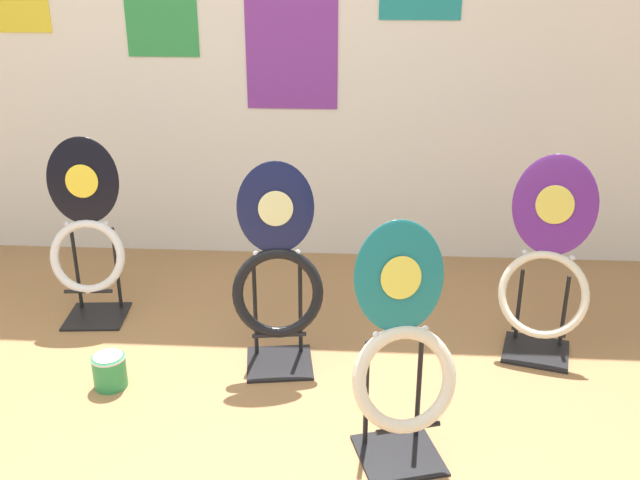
% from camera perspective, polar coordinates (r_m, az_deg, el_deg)
% --- Properties ---
extents(wall_back, '(8.00, 0.07, 2.60)m').
position_cam_1_polar(wall_back, '(4.01, -8.47, 16.71)').
color(wall_back, silver).
rests_on(wall_back, ground_plane).
extents(toilet_seat_display_teal_sax, '(0.40, 0.35, 0.86)m').
position_cam_1_polar(toilet_seat_display_teal_sax, '(2.43, 6.61, -9.22)').
color(toilet_seat_display_teal_sax, black).
rests_on(toilet_seat_display_teal_sax, ground_plane).
extents(toilet_seat_display_jazz_black, '(0.36, 0.30, 0.89)m').
position_cam_1_polar(toilet_seat_display_jazz_black, '(3.51, -18.15, 0.43)').
color(toilet_seat_display_jazz_black, black).
rests_on(toilet_seat_display_jazz_black, ground_plane).
extents(toilet_seat_display_purple_note, '(0.44, 0.42, 0.87)m').
position_cam_1_polar(toilet_seat_display_purple_note, '(3.21, 17.70, -1.94)').
color(toilet_seat_display_purple_note, black).
rests_on(toilet_seat_display_purple_note, ground_plane).
extents(toilet_seat_display_navy_moon, '(0.40, 0.32, 0.90)m').
position_cam_1_polar(toilet_seat_display_navy_moon, '(2.94, -3.42, -3.08)').
color(toilet_seat_display_navy_moon, black).
rests_on(toilet_seat_display_navy_moon, ground_plane).
extents(paint_can, '(0.14, 0.14, 0.14)m').
position_cam_1_polar(paint_can, '(3.08, -16.49, -9.94)').
color(paint_can, '#2D8E4C').
rests_on(paint_can, ground_plane).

